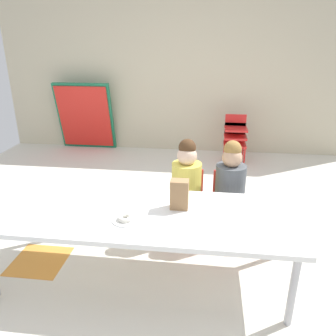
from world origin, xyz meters
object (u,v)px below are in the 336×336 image
object	(u,v)px
seated_child_near_camera	(187,180)
paper_plate_near_edge	(125,220)
folded_activity_table	(85,117)
donut_powdered_on_plate	(125,218)
craft_table	(142,217)
kid_chair_red_stack	(235,135)
paper_bag_brown	(179,194)
seated_child_middle_seat	(230,182)

from	to	relation	value
seated_child_near_camera	paper_plate_near_edge	size ratio (longest dim) A/B	5.10
folded_activity_table	donut_powdered_on_plate	size ratio (longest dim) A/B	10.25
craft_table	kid_chair_red_stack	distance (m)	2.84
folded_activity_table	seated_child_near_camera	bearing A→B (deg)	-52.77
paper_bag_brown	donut_powdered_on_plate	world-z (taller)	paper_bag_brown
seated_child_middle_seat	folded_activity_table	xyz separation A→B (m)	(-2.19, 2.38, -0.02)
kid_chair_red_stack	paper_plate_near_edge	distance (m)	3.00
seated_child_middle_seat	kid_chair_red_stack	xyz separation A→B (m)	(0.18, 2.09, -0.16)
seated_child_near_camera	seated_child_middle_seat	size ratio (longest dim) A/B	1.00
folded_activity_table	paper_plate_near_edge	world-z (taller)	folded_activity_table
seated_child_middle_seat	kid_chair_red_stack	size ratio (longest dim) A/B	1.35
seated_child_near_camera	paper_plate_near_edge	distance (m)	0.84
seated_child_middle_seat	paper_plate_near_edge	world-z (taller)	seated_child_middle_seat
folded_activity_table	paper_plate_near_edge	distance (m)	3.45
seated_child_near_camera	seated_child_middle_seat	xyz separation A→B (m)	(0.38, 0.00, 0.00)
craft_table	folded_activity_table	distance (m)	3.38
seated_child_near_camera	paper_plate_near_edge	bearing A→B (deg)	-115.51
paper_plate_near_edge	kid_chair_red_stack	bearing A→B (deg)	72.04
craft_table	donut_powdered_on_plate	world-z (taller)	donut_powdered_on_plate
kid_chair_red_stack	craft_table	bearing A→B (deg)	-107.02
craft_table	kid_chair_red_stack	size ratio (longest dim) A/B	3.19
seated_child_middle_seat	paper_plate_near_edge	bearing A→B (deg)	-134.33
folded_activity_table	paper_bag_brown	xyz separation A→B (m)	(1.79, -2.91, 0.13)
craft_table	paper_plate_near_edge	bearing A→B (deg)	-124.85
paper_plate_near_edge	donut_powdered_on_plate	bearing A→B (deg)	0.00
paper_bag_brown	paper_plate_near_edge	size ratio (longest dim) A/B	1.22
seated_child_middle_seat	folded_activity_table	distance (m)	3.23
folded_activity_table	paper_bag_brown	distance (m)	3.42
kid_chair_red_stack	paper_plate_near_edge	bearing A→B (deg)	-107.96
craft_table	seated_child_middle_seat	xyz separation A→B (m)	(0.65, 0.63, 0.04)
kid_chair_red_stack	donut_powdered_on_plate	xyz separation A→B (m)	(-0.92, -2.85, 0.18)
seated_child_near_camera	kid_chair_red_stack	distance (m)	2.17
paper_bag_brown	donut_powdered_on_plate	bearing A→B (deg)	-146.62
seated_child_middle_seat	paper_bag_brown	distance (m)	0.67
craft_table	kid_chair_red_stack	xyz separation A→B (m)	(0.83, 2.72, -0.12)
craft_table	paper_plate_near_edge	distance (m)	0.17
seated_child_middle_seat	folded_activity_table	world-z (taller)	folded_activity_table
kid_chair_red_stack	donut_powdered_on_plate	distance (m)	3.00
craft_table	donut_powdered_on_plate	xyz separation A→B (m)	(-0.09, -0.13, 0.06)
donut_powdered_on_plate	craft_table	bearing A→B (deg)	55.15
seated_child_near_camera	paper_plate_near_edge	world-z (taller)	seated_child_near_camera
folded_activity_table	seated_child_middle_seat	bearing A→B (deg)	-47.40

